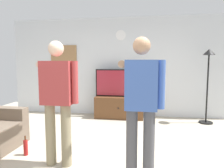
# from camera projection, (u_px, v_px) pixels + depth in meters

# --- Properties ---
(ground_plane) EXTENTS (8.40, 8.40, 0.00)m
(ground_plane) POSITION_uv_depth(u_px,v_px,m) (99.00, 167.00, 2.80)
(ground_plane) COLOR #B2A893
(back_wall) EXTENTS (6.40, 0.10, 2.70)m
(back_wall) POSITION_uv_depth(u_px,v_px,m) (122.00, 67.00, 5.57)
(back_wall) COLOR silver
(back_wall) RESTS_ON ground_plane
(tv_stand) EXTENTS (1.27, 0.50, 0.57)m
(tv_stand) POSITION_uv_depth(u_px,v_px,m) (119.00, 107.00, 5.34)
(tv_stand) COLOR brown
(tv_stand) RESTS_ON ground_plane
(television) EXTENTS (1.28, 0.07, 0.73)m
(television) POSITION_uv_depth(u_px,v_px,m) (120.00, 83.00, 5.31)
(television) COLOR black
(television) RESTS_ON tv_stand
(wall_clock) EXTENTS (0.27, 0.03, 0.27)m
(wall_clock) POSITION_uv_depth(u_px,v_px,m) (121.00, 35.00, 5.42)
(wall_clock) COLOR white
(framed_picture) EXTENTS (0.77, 0.04, 0.56)m
(framed_picture) POSITION_uv_depth(u_px,v_px,m) (64.00, 55.00, 5.74)
(framed_picture) COLOR #997047
(floor_lamp) EXTENTS (0.32, 0.32, 1.79)m
(floor_lamp) POSITION_uv_depth(u_px,v_px,m) (208.00, 71.00, 4.75)
(floor_lamp) COLOR black
(floor_lamp) RESTS_ON ground_plane
(person_standing_nearer_lamp) EXTENTS (0.61, 0.78, 1.75)m
(person_standing_nearer_lamp) POSITION_uv_depth(u_px,v_px,m) (58.00, 96.00, 2.78)
(person_standing_nearer_lamp) COLOR gray
(person_standing_nearer_lamp) RESTS_ON ground_plane
(person_standing_nearer_couch) EXTENTS (0.56, 0.78, 1.76)m
(person_standing_nearer_couch) POSITION_uv_depth(u_px,v_px,m) (141.00, 101.00, 2.43)
(person_standing_nearer_couch) COLOR #4C4C51
(person_standing_nearer_couch) RESTS_ON ground_plane
(beverage_bottle) EXTENTS (0.07, 0.07, 0.31)m
(beverage_bottle) POSITION_uv_depth(u_px,v_px,m) (26.00, 147.00, 3.15)
(beverage_bottle) COLOR maroon
(beverage_bottle) RESTS_ON ground_plane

